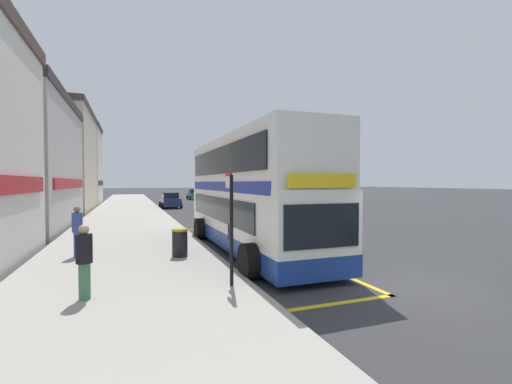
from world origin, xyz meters
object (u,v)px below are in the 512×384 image
parked_car_teal_far (195,194)px  parked_car_white_ahead (246,204)px  parked_car_navy_behind (170,200)px  litter_bin (180,242)px  pedestrian_further_back (77,229)px  pedestrian_waiting_near_sign (84,259)px  double_decker_bus (249,198)px  bus_stop_sign (231,219)px

parked_car_teal_far → parked_car_white_ahead: (0.11, -24.35, 0.00)m
parked_car_navy_behind → litter_bin: size_ratio=4.42×
parked_car_navy_behind → pedestrian_further_back: pedestrian_further_back is taller
parked_car_teal_far → pedestrian_waiting_near_sign: (-10.51, -44.76, 0.22)m
double_decker_bus → bus_stop_sign: double_decker_bus is taller
double_decker_bus → pedestrian_waiting_near_sign: size_ratio=6.78×
pedestrian_waiting_near_sign → parked_car_navy_behind: bearing=80.0°
bus_stop_sign → parked_car_white_ahead: 21.81m
parked_car_white_ahead → litter_bin: 18.60m
bus_stop_sign → parked_car_white_ahead: (7.36, 20.51, -0.97)m
double_decker_bus → parked_car_white_ahead: double_decker_bus is taller
parked_car_white_ahead → pedestrian_further_back: bearing=56.2°
bus_stop_sign → pedestrian_waiting_near_sign: (-3.27, 0.10, -0.75)m
pedestrian_further_back → pedestrian_waiting_near_sign: bearing=-81.3°
parked_car_navy_behind → pedestrian_waiting_near_sign: size_ratio=2.58×
parked_car_white_ahead → pedestrian_waiting_near_sign: 23.01m
parked_car_white_ahead → pedestrian_further_back: size_ratio=2.43×
bus_stop_sign → pedestrian_further_back: bearing=129.0°
bus_stop_sign → pedestrian_waiting_near_sign: size_ratio=1.71×
double_decker_bus → parked_car_white_ahead: 16.69m
pedestrian_further_back → litter_bin: size_ratio=1.82×
double_decker_bus → parked_car_teal_far: size_ratio=2.63×
double_decker_bus → bus_stop_sign: bearing=-114.2°
pedestrian_further_back → litter_bin: bearing=-20.0°
pedestrian_waiting_near_sign → double_decker_bus: bearing=40.6°
double_decker_bus → parked_car_navy_behind: (-0.38, 23.89, -1.26)m
bus_stop_sign → parked_car_white_ahead: bearing=70.3°
pedestrian_further_back → parked_car_teal_far: bearing=74.3°
double_decker_bus → parked_car_teal_far: (5.12, 40.15, -1.26)m
bus_stop_sign → pedestrian_further_back: size_ratio=1.61×
parked_car_navy_behind → pedestrian_further_back: bearing=-102.2°
double_decker_bus → parked_car_navy_behind: size_ratio=2.63×
parked_car_navy_behind → pedestrian_waiting_near_sign: bearing=-98.5°
double_decker_bus → pedestrian_waiting_near_sign: 7.16m
litter_bin → parked_car_navy_behind: bearing=84.3°
double_decker_bus → litter_bin: 3.33m
parked_car_teal_far → parked_car_white_ahead: size_ratio=1.00×
parked_car_white_ahead → litter_bin: (-8.08, -16.76, -0.18)m
parked_car_navy_behind → litter_bin: 24.97m
pedestrian_waiting_near_sign → litter_bin: (2.54, 3.65, -0.40)m
pedestrian_waiting_near_sign → parked_car_white_ahead: bearing=62.5°
parked_car_navy_behind → pedestrian_waiting_near_sign: pedestrian_waiting_near_sign is taller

